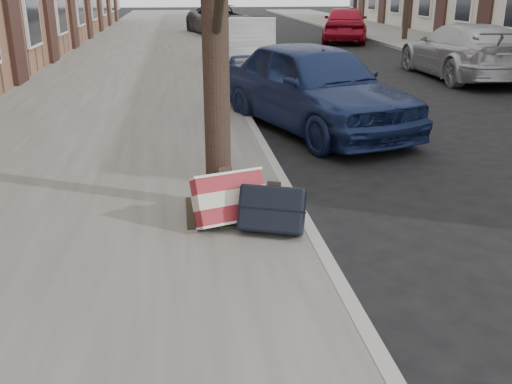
{
  "coord_description": "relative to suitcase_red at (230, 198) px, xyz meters",
  "views": [
    {
      "loc": [
        -2.44,
        -4.27,
        2.34
      ],
      "look_at": [
        -1.76,
        0.8,
        0.46
      ],
      "focal_mm": 40.0,
      "sensor_mm": 36.0,
      "label": 1
    }
  ],
  "objects": [
    {
      "name": "car_near_back",
      "position": [
        1.65,
        22.8,
        0.33
      ],
      "size": [
        3.34,
        5.52,
        1.43
      ],
      "primitive_type": "imported",
      "rotation": [
        0.0,
        0.0,
        0.2
      ],
      "color": "#36373B",
      "rests_on": "ground"
    },
    {
      "name": "car_far_back",
      "position": [
        6.65,
        19.17,
        0.37
      ],
      "size": [
        2.99,
        4.78,
        1.52
      ],
      "primitive_type": "imported",
      "rotation": [
        0.0,
        0.0,
        2.85
      ],
      "color": "maroon",
      "rests_on": "ground"
    },
    {
      "name": "car_near_mid",
      "position": [
        1.77,
        12.25,
        0.3
      ],
      "size": [
        2.1,
        4.35,
        1.38
      ],
      "primitive_type": "imported",
      "rotation": [
        0.0,
        0.0,
        -0.16
      ],
      "color": "#B7B9BF",
      "rests_on": "ground"
    },
    {
      "name": "suitcase_red",
      "position": [
        0.0,
        0.0,
        0.0
      ],
      "size": [
        0.77,
        0.57,
        0.53
      ],
      "primitive_type": "cube",
      "rotation": [
        -0.42,
        0.0,
        0.32
      ],
      "color": "maroon",
      "rests_on": "near_sidewalk"
    },
    {
      "name": "suitcase_navy",
      "position": [
        0.37,
        -0.26,
        -0.02
      ],
      "size": [
        0.7,
        0.55,
        0.48
      ],
      "primitive_type": "cube",
      "rotation": [
        -0.42,
        0.0,
        -0.36
      ],
      "color": "black",
      "rests_on": "near_sidewalk"
    },
    {
      "name": "far_sidewalk",
      "position": [
        9.81,
        14.13,
        -0.33
      ],
      "size": [
        4.0,
        70.0,
        0.12
      ],
      "primitive_type": "cube",
      "color": "slate",
      "rests_on": "ground"
    },
    {
      "name": "car_near_front",
      "position": [
        1.8,
        4.15,
        0.35
      ],
      "size": [
        3.05,
        4.67,
        1.48
      ],
      "primitive_type": "imported",
      "rotation": [
        0.0,
        0.0,
        0.33
      ],
      "color": "navy",
      "rests_on": "ground"
    },
    {
      "name": "near_sidewalk",
      "position": [
        -1.69,
        14.13,
        -0.33
      ],
      "size": [
        5.0,
        70.0,
        0.12
      ],
      "primitive_type": "cube",
      "color": "gray",
      "rests_on": "ground"
    },
    {
      "name": "car_far_front",
      "position": [
        6.92,
        9.13,
        0.32
      ],
      "size": [
        2.11,
        4.89,
        1.4
      ],
      "primitive_type": "imported",
      "rotation": [
        0.0,
        0.0,
        3.11
      ],
      "color": "#9D9FA4",
      "rests_on": "ground"
    },
    {
      "name": "ground",
      "position": [
        2.01,
        -0.87,
        -0.39
      ],
      "size": [
        120.0,
        120.0,
        0.0
      ],
      "primitive_type": "plane",
      "color": "black",
      "rests_on": "ground"
    },
    {
      "name": "dirt_patch",
      "position": [
        0.01,
        0.33,
        -0.26
      ],
      "size": [
        0.85,
        0.85,
        0.02
      ],
      "primitive_type": "cube",
      "color": "black",
      "rests_on": "near_sidewalk"
    }
  ]
}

